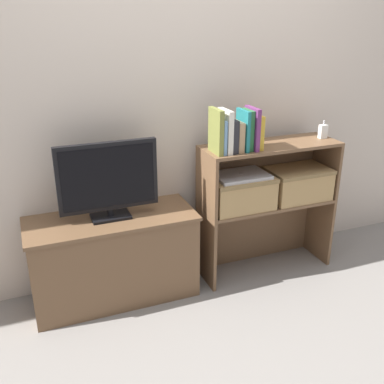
# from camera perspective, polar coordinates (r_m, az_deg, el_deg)

# --- Properties ---
(ground_plane) EXTENTS (16.00, 16.00, 0.00)m
(ground_plane) POSITION_cam_1_polar(r_m,az_deg,el_deg) (2.84, 1.14, -12.91)
(ground_plane) COLOR gray
(wall_back) EXTENTS (10.00, 0.05, 2.40)m
(wall_back) POSITION_cam_1_polar(r_m,az_deg,el_deg) (2.75, -2.09, 13.09)
(wall_back) COLOR beige
(wall_back) RESTS_ON ground_plane
(tv_stand) EXTENTS (0.97, 0.40, 0.53)m
(tv_stand) POSITION_cam_1_polar(r_m,az_deg,el_deg) (2.73, -9.90, -8.20)
(tv_stand) COLOR brown
(tv_stand) RESTS_ON ground_plane
(tv) EXTENTS (0.56, 0.14, 0.44)m
(tv) POSITION_cam_1_polar(r_m,az_deg,el_deg) (2.52, -10.62, 1.65)
(tv) COLOR black
(tv) RESTS_ON tv_stand
(bookshelf_lower_tier) EXTENTS (0.88, 0.30, 0.49)m
(bookshelf_lower_tier) POSITION_cam_1_polar(r_m,az_deg,el_deg) (3.05, 8.74, -3.90)
(bookshelf_lower_tier) COLOR brown
(bookshelf_lower_tier) RESTS_ON ground_plane
(bookshelf_upper_tier) EXTENTS (0.88, 0.30, 0.38)m
(bookshelf_upper_tier) POSITION_cam_1_polar(r_m,az_deg,el_deg) (2.89, 9.26, 3.74)
(bookshelf_upper_tier) COLOR brown
(bookshelf_upper_tier) RESTS_ON bookshelf_lower_tier
(book_olive) EXTENTS (0.03, 0.16, 0.26)m
(book_olive) POSITION_cam_1_polar(r_m,az_deg,el_deg) (2.55, 3.06, 7.71)
(book_olive) COLOR olive
(book_olive) RESTS_ON bookshelf_upper_tier
(book_skyblue) EXTENTS (0.02, 0.14, 0.20)m
(book_skyblue) POSITION_cam_1_polar(r_m,az_deg,el_deg) (2.57, 3.64, 7.11)
(book_skyblue) COLOR #709ECC
(book_skyblue) RESTS_ON bookshelf_upper_tier
(book_ivory) EXTENTS (0.03, 0.16, 0.25)m
(book_ivory) POSITION_cam_1_polar(r_m,az_deg,el_deg) (2.58, 4.25, 7.71)
(book_ivory) COLOR silver
(book_ivory) RESTS_ON bookshelf_upper_tier
(book_charcoal) EXTENTS (0.04, 0.14, 0.19)m
(book_charcoal) POSITION_cam_1_polar(r_m,az_deg,el_deg) (2.60, 4.95, 7.18)
(book_charcoal) COLOR #232328
(book_charcoal) RESTS_ON bookshelf_upper_tier
(book_tan) EXTENTS (0.04, 0.13, 0.17)m
(book_tan) POSITION_cam_1_polar(r_m,az_deg,el_deg) (2.62, 5.77, 7.07)
(book_tan) COLOR tan
(book_tan) RESTS_ON bookshelf_upper_tier
(book_teal) EXTENTS (0.02, 0.15, 0.24)m
(book_teal) POSITION_cam_1_polar(r_m,az_deg,el_deg) (2.63, 6.47, 7.80)
(book_teal) COLOR #1E7075
(book_teal) RESTS_ON bookshelf_upper_tier
(book_forest) EXTENTS (0.03, 0.12, 0.24)m
(book_forest) POSITION_cam_1_polar(r_m,az_deg,el_deg) (2.64, 7.05, 7.84)
(book_forest) COLOR #286638
(book_forest) RESTS_ON bookshelf_upper_tier
(book_plum) EXTENTS (0.03, 0.16, 0.25)m
(book_plum) POSITION_cam_1_polar(r_m,az_deg,el_deg) (2.66, 7.64, 8.00)
(book_plum) COLOR #6B2D66
(book_plum) RESTS_ON bookshelf_upper_tier
(book_mustard) EXTENTS (0.03, 0.13, 0.20)m
(book_mustard) POSITION_cam_1_polar(r_m,az_deg,el_deg) (2.68, 8.21, 7.57)
(book_mustard) COLOR gold
(book_mustard) RESTS_ON bookshelf_upper_tier
(baby_monitor) EXTENTS (0.05, 0.03, 0.12)m
(baby_monitor) POSITION_cam_1_polar(r_m,az_deg,el_deg) (3.01, 16.30, 7.40)
(baby_monitor) COLOR white
(baby_monitor) RESTS_ON bookshelf_upper_tier
(storage_basket_left) EXTENTS (0.40, 0.27, 0.20)m
(storage_basket_left) POSITION_cam_1_polar(r_m,az_deg,el_deg) (2.78, 6.11, 0.17)
(storage_basket_left) COLOR tan
(storage_basket_left) RESTS_ON bookshelf_lower_tier
(storage_basket_right) EXTENTS (0.40, 0.27, 0.20)m
(storage_basket_right) POSITION_cam_1_polar(r_m,az_deg,el_deg) (2.99, 13.25, 1.27)
(storage_basket_right) COLOR tan
(storage_basket_right) RESTS_ON bookshelf_lower_tier
(laptop) EXTENTS (0.33, 0.23, 0.02)m
(laptop) POSITION_cam_1_polar(r_m,az_deg,el_deg) (2.75, 6.20, 2.13)
(laptop) COLOR #BCBCC1
(laptop) RESTS_ON storage_basket_left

